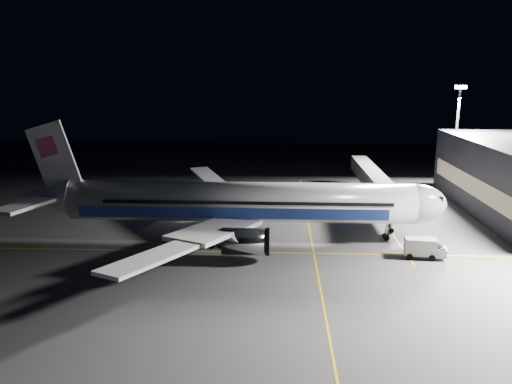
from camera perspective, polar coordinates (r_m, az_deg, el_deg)
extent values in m
plane|color=#4C4C4F|center=(71.56, -1.74, -5.23)|extent=(200.00, 200.00, 0.00)
cube|color=gold|center=(71.50, 6.31, -5.32)|extent=(0.25, 80.00, 0.01)
cube|color=gold|center=(65.92, -2.15, -6.89)|extent=(70.00, 0.25, 0.01)
cube|color=gold|center=(82.57, 14.25, -3.09)|extent=(0.25, 40.00, 0.01)
cylinder|color=silver|center=(70.05, -1.77, -1.12)|extent=(48.00, 5.60, 5.60)
ellipsoid|color=silver|center=(72.26, 17.57, -1.29)|extent=(8.96, 5.60, 5.60)
cube|color=black|center=(72.65, 19.38, -0.54)|extent=(2.20, 3.40, 0.90)
cone|color=silver|center=(77.58, -23.25, -0.56)|extent=(9.00, 5.49, 5.49)
cube|color=#213A98|center=(73.04, -2.37, -1.24)|extent=(42.24, 0.25, 1.50)
cube|color=#213A98|center=(67.70, -2.79, -2.43)|extent=(42.24, 0.25, 1.50)
cube|color=silver|center=(78.39, -3.12, -0.76)|extent=(11.36, 15.23, 1.53)
cube|color=silver|center=(63.10, -4.60, -4.31)|extent=(11.36, 15.23, 1.53)
cube|color=silver|center=(90.90, -5.47, 1.74)|extent=(8.57, 13.22, 1.31)
cube|color=silver|center=(52.15, -11.88, -7.42)|extent=(8.57, 13.22, 1.31)
cube|color=silver|center=(81.89, -21.40, 0.52)|extent=(6.20, 9.67, 0.45)
cube|color=silver|center=(72.80, -24.67, -1.31)|extent=(6.20, 9.67, 0.45)
cube|color=white|center=(75.49, -22.09, 3.77)|extent=(7.53, 0.40, 10.28)
cube|color=#DB4A95|center=(75.64, -22.73, 4.80)|extent=(3.22, 0.55, 3.22)
cylinder|color=#B7B7BF|center=(79.36, -0.38, -1.42)|extent=(5.60, 3.40, 3.40)
cylinder|color=#B7B7BF|center=(62.16, -1.29, -5.67)|extent=(5.60, 3.40, 3.40)
cylinder|color=#9999A0|center=(72.55, 14.67, -4.37)|extent=(0.26, 0.26, 2.50)
cylinder|color=black|center=(72.79, 14.63, -4.97)|extent=(0.90, 0.70, 0.90)
cylinder|color=#9999A0|center=(75.55, -3.76, -3.24)|extent=(0.26, 0.26, 2.50)
cylinder|color=#9999A0|center=(67.41, -4.58, -5.33)|extent=(0.26, 0.26, 2.50)
cylinder|color=black|center=(75.75, -3.75, -3.75)|extent=(1.10, 1.60, 1.10)
cylinder|color=black|center=(67.64, -4.57, -5.89)|extent=(1.10, 1.60, 1.10)
cube|color=brown|center=(89.27, 23.38, 0.75)|extent=(0.15, 36.00, 3.00)
cube|color=#B2B2B7|center=(91.05, 13.20, 1.48)|extent=(3.00, 33.90, 2.80)
cube|color=#B2B2B7|center=(75.91, 15.29, -1.00)|extent=(3.60, 3.20, 3.40)
cylinder|color=#9999A0|center=(76.70, 15.15, -3.20)|extent=(0.70, 0.70, 3.10)
cylinder|color=black|center=(76.21, 15.24, -4.26)|extent=(0.70, 0.30, 0.70)
cylinder|color=black|center=(77.88, 14.96, -3.86)|extent=(0.70, 0.30, 0.70)
cylinder|color=#59595E|center=(106.20, 21.85, 5.49)|extent=(0.44, 0.44, 20.00)
cube|color=#59595E|center=(105.45, 22.34, 11.04)|extent=(2.40, 0.50, 0.80)
cube|color=white|center=(105.12, 22.40, 11.03)|extent=(2.20, 0.15, 0.60)
cube|color=silver|center=(66.85, 18.27, -5.93)|extent=(4.09, 2.40, 2.13)
cube|color=silver|center=(67.43, 20.20, -6.44)|extent=(1.77, 2.02, 1.16)
cube|color=black|center=(67.28, 20.24, -6.05)|extent=(1.36, 1.78, 0.48)
cylinder|color=black|center=(68.38, 19.22, -6.56)|extent=(0.80, 0.34, 0.78)
cylinder|color=black|center=(66.49, 19.49, -7.15)|extent=(0.80, 0.34, 0.78)
cylinder|color=black|center=(67.97, 16.95, -6.51)|extent=(0.80, 0.34, 0.78)
cylinder|color=black|center=(66.07, 17.15, -7.10)|extent=(0.80, 0.34, 0.78)
cube|color=black|center=(89.43, -8.49, -0.98)|extent=(3.04, 2.24, 1.26)
cube|color=black|center=(89.24, -8.51, -0.49)|extent=(1.35, 1.35, 0.69)
sphere|color=#FFF2CC|center=(88.57, -8.85, -1.14)|extent=(0.30, 0.30, 0.30)
sphere|color=#FFF2CC|center=(88.58, -8.11, -1.11)|extent=(0.30, 0.30, 0.30)
cylinder|color=black|center=(90.51, -7.84, -1.13)|extent=(0.72, 0.39, 0.69)
cylinder|color=black|center=(88.63, -7.81, -1.44)|extent=(0.72, 0.39, 0.69)
cylinder|color=black|center=(90.50, -9.14, -1.17)|extent=(0.72, 0.39, 0.69)
cylinder|color=black|center=(88.62, -9.14, -1.49)|extent=(0.72, 0.39, 0.69)
cone|color=orange|center=(83.24, -2.55, -2.33)|extent=(0.41, 0.41, 0.61)
cone|color=orange|center=(75.42, -2.85, -4.04)|extent=(0.35, 0.35, 0.53)
cone|color=orange|center=(79.98, 0.92, -2.99)|extent=(0.38, 0.38, 0.57)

